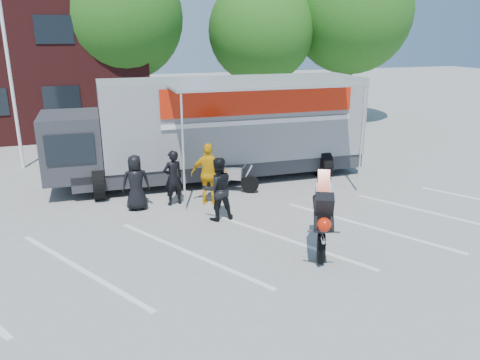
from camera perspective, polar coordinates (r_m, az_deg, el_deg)
ground at (r=10.82m, az=6.62°, el=-9.36°), size 100.00×100.00×0.00m
parking_bay_lines at (r=11.63m, az=4.51°, el=-7.25°), size 18.09×13.33×0.01m
flagpole at (r=18.76m, az=-26.11°, el=16.40°), size 1.61×0.12×8.00m
tree_left at (r=24.77m, az=-14.45°, el=18.62°), size 6.12×6.12×8.64m
tree_mid at (r=25.41m, az=2.58°, el=17.68°), size 5.44×5.44×7.68m
tree_right at (r=27.22m, az=13.45°, el=19.20°), size 6.46×6.46×9.12m
transporter_truck at (r=16.44m, az=-2.37°, el=0.28°), size 10.88×5.45×3.42m
parked_motorcycle at (r=15.01m, az=-1.25°, el=-1.40°), size 1.97×1.50×1.00m
stunt_bike_rider at (r=11.33m, az=9.61°, el=-8.20°), size 1.57×2.02×2.15m
spectator_leather_a at (r=13.59m, az=-12.58°, el=-0.31°), size 0.81×0.55×1.61m
spectator_leather_b at (r=13.78m, az=-8.16°, el=0.26°), size 0.68×0.52×1.65m
spectator_leather_c at (r=12.54m, az=-2.72°, el=-1.10°), size 0.85×0.66×1.74m
spectator_hivis at (r=13.69m, az=-3.78°, el=0.72°), size 1.17×0.81×1.84m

